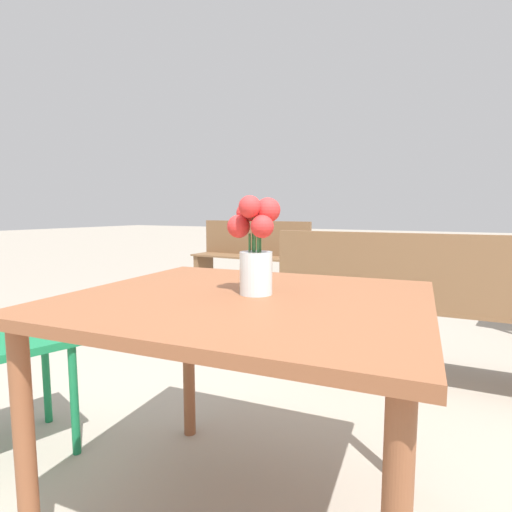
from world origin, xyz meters
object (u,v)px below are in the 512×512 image
at_px(bench_near, 418,305).
at_px(bench_middle, 251,255).
at_px(table_front, 246,326).
at_px(flower_vase, 256,245).

bearing_deg(bench_near, bench_middle, 138.39).
height_order(table_front, flower_vase, flower_vase).
height_order(bench_near, bench_middle, same).
bearing_deg(bench_middle, table_front, -61.67).
height_order(flower_vase, bench_near, flower_vase).
xyz_separation_m(flower_vase, bench_near, (0.32, 1.28, -0.41)).
distance_m(table_front, bench_near, 1.36).
relative_size(table_front, flower_vase, 3.80).
relative_size(bench_near, bench_middle, 1.10).
height_order(flower_vase, bench_middle, flower_vase).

